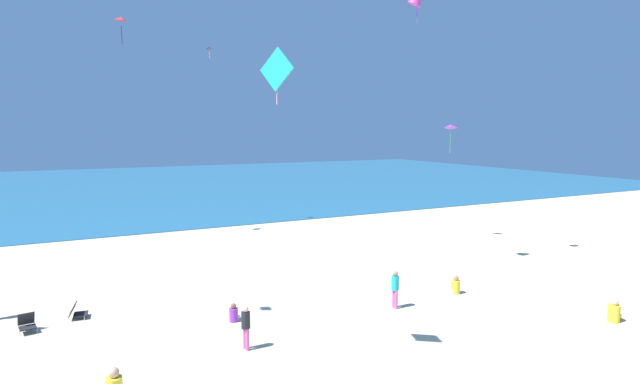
# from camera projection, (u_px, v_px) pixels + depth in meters

# --- Properties ---
(ground_plane) EXTENTS (120.00, 120.00, 0.00)m
(ground_plane) POSITION_uv_depth(u_px,v_px,m) (270.00, 287.00, 21.68)
(ground_plane) COLOR beige
(ocean_water) EXTENTS (120.00, 60.00, 0.05)m
(ocean_water) POSITION_uv_depth(u_px,v_px,m) (135.00, 186.00, 60.61)
(ocean_water) COLOR #236084
(ocean_water) RESTS_ON ground_plane
(beach_chair_mid_beach) EXTENTS (0.60, 0.69, 0.65)m
(beach_chair_mid_beach) POSITION_uv_depth(u_px,v_px,m) (27.00, 323.00, 16.89)
(beach_chair_mid_beach) COLOR black
(beach_chair_mid_beach) RESTS_ON ground_plane
(beach_chair_far_left) EXTENTS (0.68, 0.65, 0.57)m
(beach_chair_far_left) POSITION_uv_depth(u_px,v_px,m) (77.00, 312.00, 18.10)
(beach_chair_far_left) COLOR black
(beach_chair_far_left) RESTS_ON ground_plane
(person_0) EXTENTS (0.54, 0.58, 0.66)m
(person_0) POSITION_uv_depth(u_px,v_px,m) (234.00, 314.00, 17.85)
(person_0) COLOR purple
(person_0) RESTS_ON ground_plane
(person_1) EXTENTS (0.29, 0.29, 1.43)m
(person_1) POSITION_uv_depth(u_px,v_px,m) (395.00, 287.00, 19.09)
(person_1) COLOR #D8599E
(person_1) RESTS_ON ground_plane
(person_3) EXTENTS (0.74, 0.56, 0.83)m
(person_3) POSITION_uv_depth(u_px,v_px,m) (614.00, 313.00, 17.82)
(person_3) COLOR yellow
(person_3) RESTS_ON ground_plane
(person_4) EXTENTS (0.68, 0.62, 0.77)m
(person_4) POSITION_uv_depth(u_px,v_px,m) (455.00, 287.00, 20.86)
(person_4) COLOR yellow
(person_4) RESTS_ON ground_plane
(person_7) EXTENTS (0.32, 0.32, 1.38)m
(person_7) POSITION_uv_depth(u_px,v_px,m) (246.00, 325.00, 15.48)
(person_7) COLOR #D8599E
(person_7) RESTS_ON ground_plane
(kite_teal) EXTENTS (0.54, 1.04, 1.47)m
(kite_teal) POSITION_uv_depth(u_px,v_px,m) (277.00, 70.00, 13.03)
(kite_teal) COLOR #1EADAD
(kite_red) EXTENTS (0.71, 0.61, 1.54)m
(kite_red) POSITION_uv_depth(u_px,v_px,m) (121.00, 19.00, 29.04)
(kite_red) COLOR red
(kite_black) EXTENTS (0.50, 0.51, 0.81)m
(kite_black) POSITION_uv_depth(u_px,v_px,m) (209.00, 48.00, 33.59)
(kite_black) COLOR black
(kite_purple) EXTENTS (0.73, 0.68, 1.75)m
(kite_purple) POSITION_uv_depth(u_px,v_px,m) (451.00, 127.00, 30.11)
(kite_purple) COLOR purple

